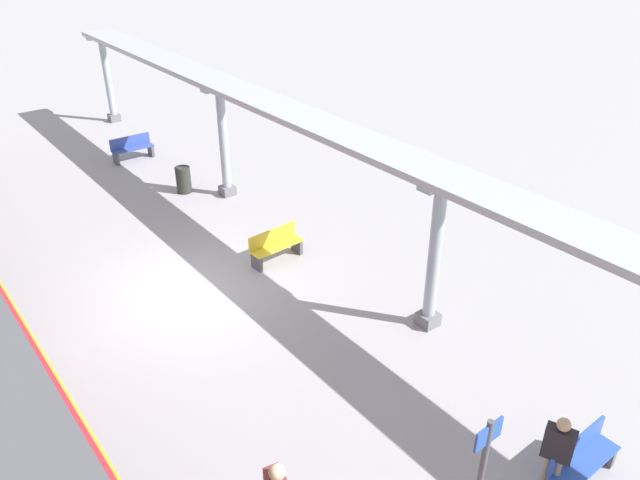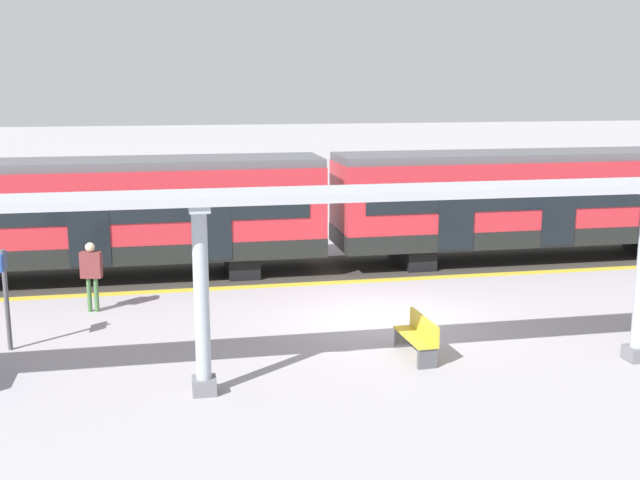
% 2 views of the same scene
% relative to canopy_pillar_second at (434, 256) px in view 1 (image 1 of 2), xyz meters
% --- Properties ---
extents(ground_plane, '(176.00, 176.00, 0.00)m').
position_rel_canopy_pillar_second_xyz_m(ground_plane, '(-3.56, 4.52, -1.81)').
color(ground_plane, '#9B989D').
extents(tactile_edge_strip, '(0.39, 34.78, 0.01)m').
position_rel_canopy_pillar_second_xyz_m(tactile_edge_strip, '(-7.37, 4.52, -1.81)').
color(tactile_edge_strip, gold).
rests_on(tactile_edge_strip, ground).
extents(canopy_pillar_second, '(1.10, 0.44, 3.57)m').
position_rel_canopy_pillar_second_xyz_m(canopy_pillar_second, '(0.00, 0.00, 0.00)').
color(canopy_pillar_second, slate).
rests_on(canopy_pillar_second, ground).
extents(canopy_pillar_third, '(1.10, 0.44, 3.57)m').
position_rel_canopy_pillar_second_xyz_m(canopy_pillar_third, '(0.00, 8.83, 0.00)').
color(canopy_pillar_third, slate).
rests_on(canopy_pillar_third, ground).
extents(canopy_pillar_fourth, '(1.10, 0.44, 3.57)m').
position_rel_canopy_pillar_second_xyz_m(canopy_pillar_fourth, '(0.00, 18.32, 0.00)').
color(canopy_pillar_fourth, slate).
rests_on(canopy_pillar_fourth, ground).
extents(canopy_beam, '(1.20, 28.21, 0.16)m').
position_rel_canopy_pillar_second_xyz_m(canopy_beam, '(0.00, 4.62, 1.84)').
color(canopy_beam, '#A8AAB2').
rests_on(canopy_beam, canopy_pillar_nearest).
extents(bench_near_end, '(1.51, 0.46, 0.86)m').
position_rel_canopy_pillar_second_xyz_m(bench_near_end, '(-1.15, 13.65, -1.37)').
color(bench_near_end, '#334B9E').
rests_on(bench_near_end, ground).
extents(bench_mid_platform, '(1.52, 0.52, 0.86)m').
position_rel_canopy_pillar_second_xyz_m(bench_mid_platform, '(-1.09, 4.49, -1.37)').
color(bench_mid_platform, gold).
rests_on(bench_mid_platform, ground).
extents(bench_far_end, '(1.50, 0.44, 0.86)m').
position_rel_canopy_pillar_second_xyz_m(bench_far_end, '(-1.16, -4.47, -1.37)').
color(bench_far_end, '#2E50A5').
rests_on(bench_far_end, ground).
extents(trash_bin, '(0.48, 0.48, 0.87)m').
position_rel_canopy_pillar_second_xyz_m(trash_bin, '(-1.01, 9.89, -1.38)').
color(trash_bin, '#2E312B').
rests_on(trash_bin, ground).
extents(platform_info_sign, '(0.56, 0.10, 2.20)m').
position_rel_canopy_pillar_second_xyz_m(platform_info_sign, '(-3.22, -3.97, -0.48)').
color(platform_info_sign, '#4C4C51').
rests_on(platform_info_sign, ground).
extents(passenger_by_the_benches, '(0.37, 0.51, 1.61)m').
position_rel_canopy_pillar_second_xyz_m(passenger_by_the_benches, '(-1.78, -4.33, -0.80)').
color(passenger_by_the_benches, gray).
rests_on(passenger_by_the_benches, ground).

